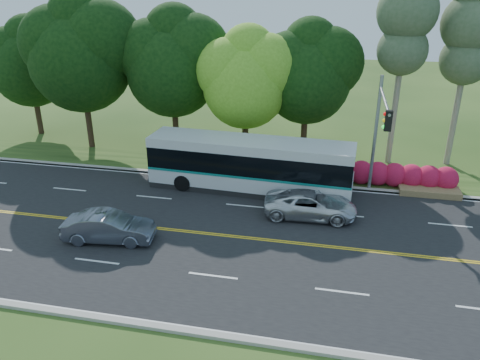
% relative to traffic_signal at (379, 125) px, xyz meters
% --- Properties ---
extents(ground, '(120.00, 120.00, 0.00)m').
position_rel_traffic_signal_xyz_m(ground, '(-6.49, -5.40, -4.67)').
color(ground, '#294617').
rests_on(ground, ground).
extents(road, '(60.00, 14.00, 0.02)m').
position_rel_traffic_signal_xyz_m(road, '(-6.49, -5.40, -4.66)').
color(road, black).
rests_on(road, ground).
extents(curb_north, '(60.00, 0.30, 0.15)m').
position_rel_traffic_signal_xyz_m(curb_north, '(-6.49, 1.75, -4.60)').
color(curb_north, '#A8A297').
rests_on(curb_north, ground).
extents(curb_south, '(60.00, 0.30, 0.15)m').
position_rel_traffic_signal_xyz_m(curb_south, '(-6.49, -12.55, -4.60)').
color(curb_south, '#A8A297').
rests_on(curb_south, ground).
extents(grass_verge, '(60.00, 4.00, 0.10)m').
position_rel_traffic_signal_xyz_m(grass_verge, '(-6.49, 3.60, -4.62)').
color(grass_verge, '#294617').
rests_on(grass_verge, ground).
extents(lane_markings, '(57.60, 13.82, 0.00)m').
position_rel_traffic_signal_xyz_m(lane_markings, '(-6.59, -5.40, -4.65)').
color(lane_markings, gold).
rests_on(lane_markings, road).
extents(tree_row, '(44.70, 9.10, 13.84)m').
position_rel_traffic_signal_xyz_m(tree_row, '(-11.65, 6.73, 2.06)').
color(tree_row, '#312015').
rests_on(tree_row, ground).
extents(bougainvillea_hedge, '(9.50, 2.25, 1.50)m').
position_rel_traffic_signal_xyz_m(bougainvillea_hedge, '(0.69, 2.75, -3.95)').
color(bougainvillea_hedge, '#AA0E38').
rests_on(bougainvillea_hedge, ground).
extents(traffic_signal, '(0.42, 6.10, 7.00)m').
position_rel_traffic_signal_xyz_m(traffic_signal, '(0.00, 0.00, 0.00)').
color(traffic_signal, gray).
rests_on(traffic_signal, ground).
extents(transit_bus, '(12.33, 3.33, 3.19)m').
position_rel_traffic_signal_xyz_m(transit_bus, '(-7.17, 0.35, -3.07)').
color(transit_bus, silver).
rests_on(transit_bus, road).
extents(sedan, '(4.58, 2.10, 1.45)m').
position_rel_traffic_signal_xyz_m(sedan, '(-12.76, -7.02, -3.92)').
color(sedan, slate).
rests_on(sedan, road).
extents(suv, '(5.04, 2.47, 1.38)m').
position_rel_traffic_signal_xyz_m(suv, '(-3.27, -2.39, -3.96)').
color(suv, silver).
rests_on(suv, road).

